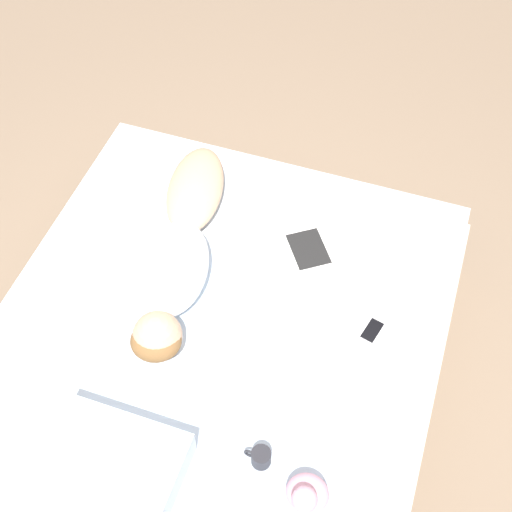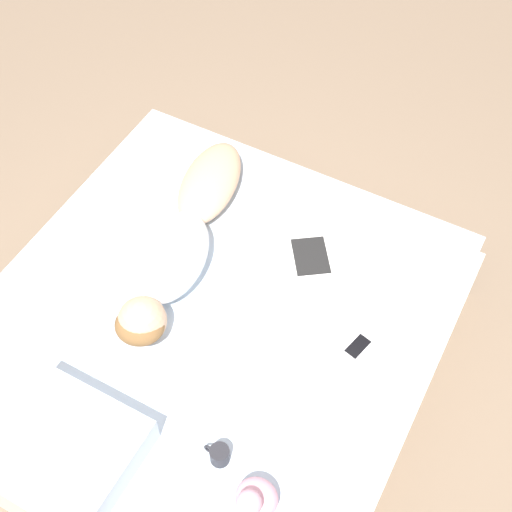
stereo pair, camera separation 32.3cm
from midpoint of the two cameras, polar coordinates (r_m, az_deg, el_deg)
The scene contains 8 objects.
ground_plane at distance 3.54m, azimuth -5.33°, elevation -9.54°, with size 12.00×12.00×0.00m, color #7A6651.
bed at distance 3.33m, azimuth -5.65°, elevation -7.60°, with size 1.94×2.05×0.50m.
person at distance 3.22m, azimuth -9.12°, elevation -0.02°, with size 0.48×1.27×0.22m.
open_magazine at distance 3.33m, azimuth 3.33°, elevation 0.80°, with size 0.57×0.53×0.01m.
coffee_mug at distance 2.78m, azimuth -3.08°, elevation -16.03°, with size 0.11×0.08×0.08m.
cell_phone at distance 3.08m, azimuth 6.32°, elevation -6.19°, with size 0.10×0.15×0.01m.
plush_toy at distance 2.69m, azimuth 0.48°, elevation -18.81°, with size 0.16×0.17×0.21m.
pillow at distance 2.82m, azimuth -14.97°, elevation -16.24°, with size 0.53×0.39×0.14m.
Camera 1 is at (-0.68, 1.48, 3.14)m, focal length 50.00 mm.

